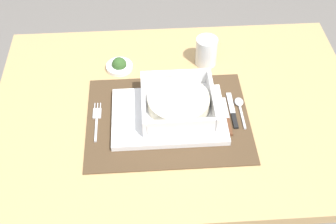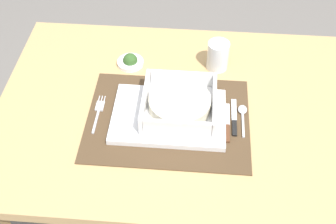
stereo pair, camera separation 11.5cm
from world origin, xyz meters
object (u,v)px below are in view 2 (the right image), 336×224
object	(u,v)px
fork	(99,111)
bread_knife	(227,125)
porridge_bowl	(179,104)
spoon	(243,112)
butter_knife	(234,120)
condiment_saucer	(130,61)
drinking_glass	(218,57)
dining_table	(179,133)

from	to	relation	value
fork	bread_knife	size ratio (longest dim) A/B	1.01
porridge_bowl	spoon	size ratio (longest dim) A/B	1.68
butter_knife	condiment_saucer	size ratio (longest dim) A/B	1.62
bread_knife	condiment_saucer	size ratio (longest dim) A/B	1.72
fork	drinking_glass	world-z (taller)	drinking_glass
butter_knife	drinking_glass	size ratio (longest dim) A/B	1.46
porridge_bowl	spoon	world-z (taller)	porridge_bowl
porridge_bowl	butter_knife	xyz separation A→B (m)	(0.15, -0.01, -0.04)
butter_knife	drinking_glass	distance (m)	0.22
porridge_bowl	butter_knife	distance (m)	0.15
dining_table	bread_knife	bearing A→B (deg)	-23.98
dining_table	drinking_glass	xyz separation A→B (m)	(0.10, 0.18, 0.14)
spoon	drinking_glass	distance (m)	0.20
butter_knife	drinking_glass	world-z (taller)	drinking_glass
dining_table	drinking_glass	size ratio (longest dim) A/B	11.50
drinking_glass	condiment_saucer	distance (m)	0.26
porridge_bowl	butter_knife	world-z (taller)	porridge_bowl
drinking_glass	fork	bearing A→B (deg)	-146.11
porridge_bowl	bread_knife	distance (m)	0.14
spoon	condiment_saucer	size ratio (longest dim) A/B	1.44
spoon	condiment_saucer	distance (m)	0.37
dining_table	fork	size ratio (longest dim) A/B	7.36
fork	butter_knife	xyz separation A→B (m)	(0.36, -0.00, 0.00)
dining_table	bread_knife	world-z (taller)	bread_knife
porridge_bowl	drinking_glass	size ratio (longest dim) A/B	2.18
porridge_bowl	bread_knife	xyz separation A→B (m)	(0.13, -0.03, -0.04)
fork	porridge_bowl	bearing A→B (deg)	4.82
fork	spoon	size ratio (longest dim) A/B	1.20
dining_table	spoon	size ratio (longest dim) A/B	8.85
butter_knife	drinking_glass	bearing A→B (deg)	102.73
drinking_glass	porridge_bowl	bearing A→B (deg)	-116.01
dining_table	porridge_bowl	world-z (taller)	porridge_bowl
dining_table	butter_knife	bearing A→B (deg)	-14.27
dining_table	spoon	xyz separation A→B (m)	(0.17, -0.01, 0.11)
porridge_bowl	fork	bearing A→B (deg)	-177.81
spoon	drinking_glass	xyz separation A→B (m)	(-0.07, 0.19, 0.03)
fork	bread_knife	bearing A→B (deg)	-1.13
fork	spoon	bearing A→B (deg)	6.17
spoon	bread_knife	distance (m)	0.06
dining_table	porridge_bowl	size ratio (longest dim) A/B	5.26
fork	butter_knife	bearing A→B (deg)	2.12
spoon	porridge_bowl	bearing A→B (deg)	-173.33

